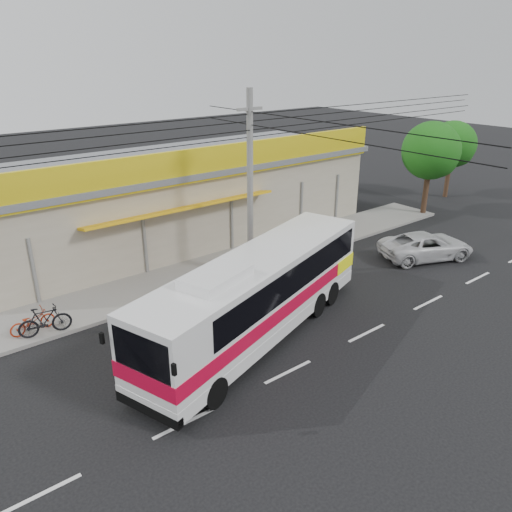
{
  "coord_description": "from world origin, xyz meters",
  "views": [
    {
      "loc": [
        -13.48,
        -12.71,
        9.84
      ],
      "look_at": [
        -1.79,
        2.0,
        2.17
      ],
      "focal_mm": 35.0,
      "sensor_mm": 36.0,
      "label": 1
    }
  ],
  "objects_px": {
    "coach_bus": "(261,289)",
    "white_car": "(426,246)",
    "motorbike_red": "(32,321)",
    "motorbike_dark": "(45,321)",
    "tree_far": "(454,146)",
    "utility_pole": "(250,125)",
    "tree_near": "(433,153)"
  },
  "relations": [
    {
      "from": "tree_near",
      "to": "tree_far",
      "type": "xyz_separation_m",
      "value": [
        5.11,
        1.6,
        -0.35
      ]
    },
    {
      "from": "coach_bus",
      "to": "tree_far",
      "type": "xyz_separation_m",
      "value": [
        23.04,
        6.62,
        1.81
      ]
    },
    {
      "from": "motorbike_dark",
      "to": "tree_near",
      "type": "relative_size",
      "value": 0.32
    },
    {
      "from": "coach_bus",
      "to": "tree_near",
      "type": "distance_m",
      "value": 18.74
    },
    {
      "from": "motorbike_dark",
      "to": "tree_far",
      "type": "xyz_separation_m",
      "value": [
        29.39,
        1.85,
        2.99
      ]
    },
    {
      "from": "tree_far",
      "to": "coach_bus",
      "type": "bearing_deg",
      "value": -163.96
    },
    {
      "from": "motorbike_red",
      "to": "tree_near",
      "type": "relative_size",
      "value": 0.28
    },
    {
      "from": "motorbike_dark",
      "to": "tree_near",
      "type": "distance_m",
      "value": 24.51
    },
    {
      "from": "coach_bus",
      "to": "tree_near",
      "type": "height_order",
      "value": "tree_near"
    },
    {
      "from": "motorbike_dark",
      "to": "utility_pole",
      "type": "bearing_deg",
      "value": -82.41
    },
    {
      "from": "white_car",
      "to": "tree_far",
      "type": "bearing_deg",
      "value": -39.87
    },
    {
      "from": "motorbike_dark",
      "to": "white_car",
      "type": "xyz_separation_m",
      "value": [
        17.8,
        -4.17,
        -0.05
      ]
    },
    {
      "from": "coach_bus",
      "to": "utility_pole",
      "type": "relative_size",
      "value": 0.34
    },
    {
      "from": "motorbike_red",
      "to": "motorbike_dark",
      "type": "bearing_deg",
      "value": -150.89
    },
    {
      "from": "utility_pole",
      "to": "tree_far",
      "type": "relative_size",
      "value": 6.21
    },
    {
      "from": "white_car",
      "to": "tree_far",
      "type": "relative_size",
      "value": 0.88
    },
    {
      "from": "coach_bus",
      "to": "motorbike_dark",
      "type": "xyz_separation_m",
      "value": [
        -6.36,
        4.77,
        -1.18
      ]
    },
    {
      "from": "motorbike_dark",
      "to": "utility_pole",
      "type": "distance_m",
      "value": 11.24
    },
    {
      "from": "tree_far",
      "to": "utility_pole",
      "type": "bearing_deg",
      "value": -173.67
    },
    {
      "from": "white_car",
      "to": "tree_far",
      "type": "xyz_separation_m",
      "value": [
        11.6,
        6.02,
        3.04
      ]
    },
    {
      "from": "motorbike_red",
      "to": "tree_near",
      "type": "height_order",
      "value": "tree_near"
    },
    {
      "from": "white_car",
      "to": "motorbike_dark",
      "type": "bearing_deg",
      "value": 99.54
    },
    {
      "from": "utility_pole",
      "to": "tree_near",
      "type": "xyz_separation_m",
      "value": [
        14.99,
        0.63,
        -2.99
      ]
    },
    {
      "from": "coach_bus",
      "to": "white_car",
      "type": "bearing_deg",
      "value": -14.96
    },
    {
      "from": "motorbike_red",
      "to": "utility_pole",
      "type": "bearing_deg",
      "value": -99.66
    },
    {
      "from": "motorbike_red",
      "to": "tree_near",
      "type": "xyz_separation_m",
      "value": [
        24.61,
        -0.24,
        3.47
      ]
    },
    {
      "from": "white_car",
      "to": "tree_near",
      "type": "xyz_separation_m",
      "value": [
        6.48,
        4.42,
        3.38
      ]
    },
    {
      "from": "motorbike_red",
      "to": "coach_bus",
      "type": "bearing_deg",
      "value": -132.73
    },
    {
      "from": "coach_bus",
      "to": "utility_pole",
      "type": "height_order",
      "value": "utility_pole"
    },
    {
      "from": "white_car",
      "to": "tree_near",
      "type": "bearing_deg",
      "value": -33.03
    },
    {
      "from": "motorbike_red",
      "to": "tree_far",
      "type": "bearing_deg",
      "value": -91.87
    },
    {
      "from": "white_car",
      "to": "tree_near",
      "type": "distance_m",
      "value": 8.54
    }
  ]
}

